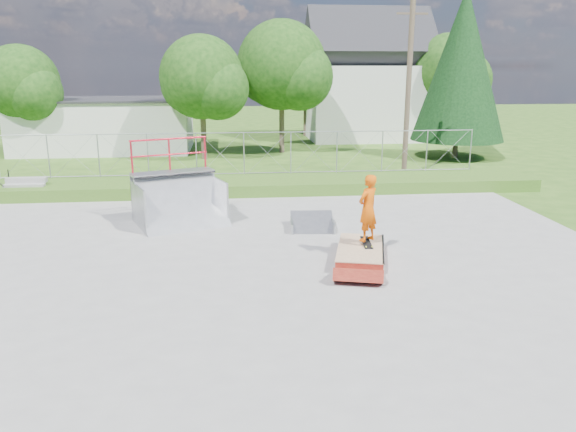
# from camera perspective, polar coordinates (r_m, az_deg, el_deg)

# --- Properties ---
(ground) EXTENTS (120.00, 120.00, 0.00)m
(ground) POSITION_cam_1_polar(r_m,az_deg,el_deg) (14.14, -3.19, -5.68)
(ground) COLOR #2E5518
(ground) RESTS_ON ground
(concrete_pad) EXTENTS (20.00, 16.00, 0.04)m
(concrete_pad) POSITION_cam_1_polar(r_m,az_deg,el_deg) (14.13, -3.19, -5.61)
(concrete_pad) COLOR gray
(concrete_pad) RESTS_ON ground
(grass_berm) EXTENTS (24.00, 3.00, 0.50)m
(grass_berm) POSITION_cam_1_polar(r_m,az_deg,el_deg) (23.21, -4.37, 3.18)
(grass_berm) COLOR #2E5518
(grass_berm) RESTS_ON ground
(grind_box) EXTENTS (1.78, 2.68, 0.37)m
(grind_box) POSITION_cam_1_polar(r_m,az_deg,el_deg) (14.99, 7.37, -3.82)
(grind_box) COLOR maroon
(grind_box) RESTS_ON concrete_pad
(quarter_pipe) EXTENTS (3.31, 3.07, 2.68)m
(quarter_pipe) POSITION_cam_1_polar(r_m,az_deg,el_deg) (18.25, -10.94, 3.20)
(quarter_pipe) COLOR gray
(quarter_pipe) RESTS_ON concrete_pad
(flat_bank_ramp) EXTENTS (1.46, 1.54, 0.41)m
(flat_bank_ramp) POSITION_cam_1_polar(r_m,az_deg,el_deg) (17.65, 2.47, -0.74)
(flat_bank_ramp) COLOR gray
(flat_bank_ramp) RESTS_ON concrete_pad
(skateboard) EXTENTS (0.26, 0.80, 0.13)m
(skateboard) POSITION_cam_1_polar(r_m,az_deg,el_deg) (15.15, 7.98, -2.73)
(skateboard) COLOR black
(skateboard) RESTS_ON grind_box
(skater) EXTENTS (0.78, 0.74, 1.78)m
(skater) POSITION_cam_1_polar(r_m,az_deg,el_deg) (14.91, 8.11, 0.54)
(skater) COLOR #DA5206
(skater) RESTS_ON grind_box
(concrete_stairs) EXTENTS (1.50, 1.60, 0.80)m
(concrete_stairs) POSITION_cam_1_polar(r_m,az_deg,el_deg) (23.74, -25.30, 2.41)
(concrete_stairs) COLOR gray
(concrete_stairs) RESTS_ON ground
(chain_link_fence) EXTENTS (20.00, 0.06, 1.80)m
(chain_link_fence) POSITION_cam_1_polar(r_m,az_deg,el_deg) (23.99, -4.50, 6.35)
(chain_link_fence) COLOR #92959B
(chain_link_fence) RESTS_ON grass_berm
(utility_building_flat) EXTENTS (10.00, 6.00, 3.00)m
(utility_building_flat) POSITION_cam_1_polar(r_m,az_deg,el_deg) (36.15, -17.96, 8.74)
(utility_building_flat) COLOR silver
(utility_building_flat) RESTS_ON ground
(gable_house) EXTENTS (8.40, 6.08, 8.94)m
(gable_house) POSITION_cam_1_polar(r_m,az_deg,el_deg) (40.39, 8.01, 13.22)
(gable_house) COLOR silver
(gable_house) RESTS_ON ground
(utility_pole) EXTENTS (0.24, 0.24, 8.00)m
(utility_pole) POSITION_cam_1_polar(r_m,az_deg,el_deg) (26.50, 12.13, 12.54)
(utility_pole) COLOR #4E3B31
(utility_pole) RESTS_ON ground
(tree_left_near) EXTENTS (4.76, 4.48, 6.65)m
(tree_left_near) POSITION_cam_1_polar(r_m,az_deg,el_deg) (31.08, -8.32, 13.46)
(tree_left_near) COLOR #4E3B31
(tree_left_near) RESTS_ON ground
(tree_center) EXTENTS (5.44, 5.12, 7.60)m
(tree_center) POSITION_cam_1_polar(r_m,az_deg,el_deg) (33.20, -0.12, 14.75)
(tree_center) COLOR #4E3B31
(tree_center) RESTS_ON ground
(tree_left_far) EXTENTS (4.42, 4.16, 6.18)m
(tree_left_far) POSITION_cam_1_polar(r_m,az_deg,el_deg) (34.91, -25.19, 11.89)
(tree_left_far) COLOR #4E3B31
(tree_left_far) RESTS_ON ground
(tree_right_far) EXTENTS (5.10, 4.80, 7.12)m
(tree_right_far) POSITION_cam_1_polar(r_m,az_deg,el_deg) (39.91, 16.39, 13.77)
(tree_right_far) COLOR #4E3B31
(tree_right_far) RESTS_ON ground
(tree_back_mid) EXTENTS (4.08, 3.84, 5.70)m
(tree_back_mid) POSITION_cam_1_polar(r_m,az_deg,el_deg) (41.50, 2.15, 13.11)
(tree_back_mid) COLOR #4E3B31
(tree_back_mid) RESTS_ON ground
(conifer_tree) EXTENTS (5.04, 5.04, 9.10)m
(conifer_tree) POSITION_cam_1_polar(r_m,az_deg,el_deg) (32.73, 17.24, 14.46)
(conifer_tree) COLOR #4E3B31
(conifer_tree) RESTS_ON ground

